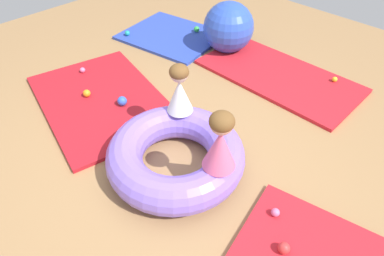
{
  "coord_description": "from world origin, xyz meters",
  "views": [
    {
      "loc": [
        1.57,
        -1.38,
        2.24
      ],
      "look_at": [
        0.07,
        0.14,
        0.34
      ],
      "focal_mm": 31.42,
      "sensor_mm": 36.0,
      "label": 1
    }
  ],
  "objects_px": {
    "inflatable_cushion": "(176,155)",
    "child_in_white": "(180,89)",
    "play_ball_teal": "(127,33)",
    "exercise_ball_large": "(228,27)",
    "child_in_pink": "(220,141)",
    "play_ball_pink_second": "(275,212)",
    "play_ball_green": "(197,29)",
    "play_ball_pink": "(83,70)",
    "play_ball_blue": "(122,101)",
    "play_ball_orange": "(87,93)",
    "play_ball_yellow": "(335,79)",
    "play_ball_red": "(284,248)"
  },
  "relations": [
    {
      "from": "child_in_pink",
      "to": "play_ball_green",
      "type": "bearing_deg",
      "value": -153.24
    },
    {
      "from": "play_ball_yellow",
      "to": "play_ball_green",
      "type": "distance_m",
      "value": 2.05
    },
    {
      "from": "child_in_pink",
      "to": "exercise_ball_large",
      "type": "relative_size",
      "value": 0.78
    },
    {
      "from": "inflatable_cushion",
      "to": "play_ball_orange",
      "type": "relative_size",
      "value": 14.58
    },
    {
      "from": "play_ball_pink_second",
      "to": "exercise_ball_large",
      "type": "bearing_deg",
      "value": 138.07
    },
    {
      "from": "play_ball_red",
      "to": "play_ball_yellow",
      "type": "xyz_separation_m",
      "value": [
        -0.75,
        2.22,
        -0.01
      ]
    },
    {
      "from": "child_in_pink",
      "to": "play_ball_pink_second",
      "type": "xyz_separation_m",
      "value": [
        0.49,
        0.11,
        -0.49
      ]
    },
    {
      "from": "play_ball_teal",
      "to": "play_ball_pink_second",
      "type": "bearing_deg",
      "value": -17.95
    },
    {
      "from": "play_ball_yellow",
      "to": "play_ball_teal",
      "type": "height_order",
      "value": "play_ball_teal"
    },
    {
      "from": "play_ball_blue",
      "to": "play_ball_yellow",
      "type": "bearing_deg",
      "value": 55.06
    },
    {
      "from": "play_ball_pink",
      "to": "play_ball_green",
      "type": "relative_size",
      "value": 0.77
    },
    {
      "from": "play_ball_pink",
      "to": "play_ball_blue",
      "type": "xyz_separation_m",
      "value": [
        0.86,
        -0.05,
        0.02
      ]
    },
    {
      "from": "play_ball_green",
      "to": "inflatable_cushion",
      "type": "bearing_deg",
      "value": -50.0
    },
    {
      "from": "play_ball_red",
      "to": "child_in_pink",
      "type": "bearing_deg",
      "value": 171.75
    },
    {
      "from": "child_in_pink",
      "to": "play_ball_yellow",
      "type": "distance_m",
      "value": 2.18
    },
    {
      "from": "inflatable_cushion",
      "to": "play_ball_pink_second",
      "type": "bearing_deg",
      "value": 10.49
    },
    {
      "from": "play_ball_red",
      "to": "play_ball_blue",
      "type": "distance_m",
      "value": 2.16
    },
    {
      "from": "play_ball_teal",
      "to": "inflatable_cushion",
      "type": "bearing_deg",
      "value": -27.86
    },
    {
      "from": "exercise_ball_large",
      "to": "play_ball_teal",
      "type": "bearing_deg",
      "value": -149.61
    },
    {
      "from": "inflatable_cushion",
      "to": "play_ball_blue",
      "type": "bearing_deg",
      "value": 169.81
    },
    {
      "from": "play_ball_pink",
      "to": "play_ball_green",
      "type": "xyz_separation_m",
      "value": [
        0.22,
        1.75,
        0.01
      ]
    },
    {
      "from": "play_ball_pink",
      "to": "play_ball_teal",
      "type": "xyz_separation_m",
      "value": [
        -0.4,
        0.97,
        0.0
      ]
    },
    {
      "from": "play_ball_red",
      "to": "exercise_ball_large",
      "type": "height_order",
      "value": "exercise_ball_large"
    },
    {
      "from": "inflatable_cushion",
      "to": "play_ball_orange",
      "type": "xyz_separation_m",
      "value": [
        -1.43,
        0.0,
        -0.08
      ]
    },
    {
      "from": "inflatable_cushion",
      "to": "child_in_white",
      "type": "xyz_separation_m",
      "value": [
        -0.28,
        0.33,
        0.39
      ]
    },
    {
      "from": "play_ball_blue",
      "to": "play_ball_yellow",
      "type": "distance_m",
      "value": 2.44
    },
    {
      "from": "play_ball_pink",
      "to": "play_ball_pink_second",
      "type": "height_order",
      "value": "play_ball_pink_second"
    },
    {
      "from": "inflatable_cushion",
      "to": "play_ball_red",
      "type": "distance_m",
      "value": 1.13
    },
    {
      "from": "child_in_white",
      "to": "play_ball_yellow",
      "type": "xyz_separation_m",
      "value": [
        0.65,
        1.86,
        -0.47
      ]
    },
    {
      "from": "play_ball_pink_second",
      "to": "exercise_ball_large",
      "type": "distance_m",
      "value": 2.65
    },
    {
      "from": "play_ball_red",
      "to": "play_ball_yellow",
      "type": "distance_m",
      "value": 2.35
    },
    {
      "from": "child_in_pink",
      "to": "play_ball_green",
      "type": "distance_m",
      "value": 2.88
    },
    {
      "from": "play_ball_yellow",
      "to": "play_ball_pink_second",
      "type": "height_order",
      "value": "play_ball_pink_second"
    },
    {
      "from": "play_ball_yellow",
      "to": "play_ball_red",
      "type": "bearing_deg",
      "value": -71.32
    },
    {
      "from": "play_ball_green",
      "to": "play_ball_teal",
      "type": "relative_size",
      "value": 1.15
    },
    {
      "from": "inflatable_cushion",
      "to": "play_ball_pink",
      "type": "relative_size",
      "value": 18.68
    },
    {
      "from": "play_ball_green",
      "to": "exercise_ball_large",
      "type": "bearing_deg",
      "value": -4.61
    },
    {
      "from": "child_in_white",
      "to": "inflatable_cushion",
      "type": "bearing_deg",
      "value": -145.54
    },
    {
      "from": "play_ball_blue",
      "to": "play_ball_pink",
      "type": "bearing_deg",
      "value": 176.7
    },
    {
      "from": "play_ball_blue",
      "to": "play_ball_teal",
      "type": "bearing_deg",
      "value": 140.93
    },
    {
      "from": "play_ball_orange",
      "to": "exercise_ball_large",
      "type": "height_order",
      "value": "exercise_ball_large"
    },
    {
      "from": "play_ball_yellow",
      "to": "play_ball_pink",
      "type": "bearing_deg",
      "value": -139.22
    },
    {
      "from": "child_in_pink",
      "to": "play_ball_pink_second",
      "type": "relative_size",
      "value": 7.71
    },
    {
      "from": "inflatable_cushion",
      "to": "child_in_white",
      "type": "height_order",
      "value": "child_in_white"
    },
    {
      "from": "play_ball_teal",
      "to": "play_ball_pink_second",
      "type": "xyz_separation_m",
      "value": [
        3.2,
        -1.04,
        -0.0
      ]
    },
    {
      "from": "inflatable_cushion",
      "to": "exercise_ball_large",
      "type": "xyz_separation_m",
      "value": [
        -1.05,
        1.93,
        0.17
      ]
    },
    {
      "from": "play_ball_red",
      "to": "play_ball_yellow",
      "type": "bearing_deg",
      "value": 108.68
    },
    {
      "from": "play_ball_yellow",
      "to": "child_in_pink",
      "type": "bearing_deg",
      "value": -88.69
    },
    {
      "from": "play_ball_blue",
      "to": "child_in_pink",
      "type": "bearing_deg",
      "value": -4.78
    },
    {
      "from": "play_ball_teal",
      "to": "exercise_ball_large",
      "type": "xyz_separation_m",
      "value": [
        1.24,
        0.73,
        0.25
      ]
    }
  ]
}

